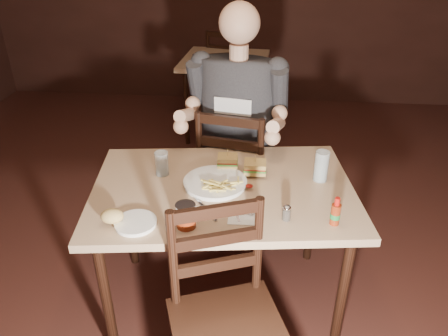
# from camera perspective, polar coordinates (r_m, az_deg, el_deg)

# --- Properties ---
(room_shell) EXTENTS (7.00, 7.00, 7.00)m
(room_shell) POSITION_cam_1_polar(r_m,az_deg,el_deg) (1.71, -0.63, 11.90)
(room_shell) COLOR black
(room_shell) RESTS_ON ground
(main_table) EXTENTS (1.38, 1.01, 0.77)m
(main_table) POSITION_cam_1_polar(r_m,az_deg,el_deg) (2.20, -0.12, -4.14)
(main_table) COLOR tan
(main_table) RESTS_ON ground
(bg_table) EXTENTS (0.85, 0.85, 0.77)m
(bg_table) POSITION_cam_1_polar(r_m,az_deg,el_deg) (4.32, 0.13, 12.97)
(bg_table) COLOR tan
(bg_table) RESTS_ON ground
(chair_far) EXTENTS (0.54, 0.57, 0.98)m
(chair_far) POSITION_cam_1_polar(r_m,az_deg,el_deg) (2.82, 1.75, -0.79)
(chair_far) COLOR black
(chair_far) RESTS_ON ground
(chair_near) EXTENTS (0.59, 0.61, 0.97)m
(chair_near) POSITION_cam_1_polar(r_m,az_deg,el_deg) (1.87, 0.65, -20.60)
(chair_near) COLOR black
(chair_near) RESTS_ON ground
(bg_chair_far) EXTENTS (0.53, 0.56, 0.94)m
(bg_chair_far) POSITION_cam_1_polar(r_m,az_deg,el_deg) (4.90, 0.72, 12.45)
(bg_chair_far) COLOR black
(bg_chair_far) RESTS_ON ground
(bg_chair_near) EXTENTS (0.55, 0.58, 0.92)m
(bg_chair_near) POSITION_cam_1_polar(r_m,az_deg,el_deg) (3.87, -0.62, 7.50)
(bg_chair_near) COLOR black
(bg_chair_near) RESTS_ON ground
(diner) EXTENTS (0.68, 0.58, 1.05)m
(diner) POSITION_cam_1_polar(r_m,az_deg,el_deg) (2.54, 1.63, 9.14)
(diner) COLOR #2F3134
(diner) RESTS_ON chair_far
(dinner_plate) EXTENTS (0.34, 0.34, 0.02)m
(dinner_plate) POSITION_cam_1_polar(r_m,az_deg,el_deg) (2.18, -1.16, -2.00)
(dinner_plate) COLOR white
(dinner_plate) RESTS_ON main_table
(sandwich_left) EXTENTS (0.11, 0.09, 0.09)m
(sandwich_left) POSITION_cam_1_polar(r_m,az_deg,el_deg) (2.29, 0.48, 1.30)
(sandwich_left) COLOR tan
(sandwich_left) RESTS_ON dinner_plate
(sandwich_right) EXTENTS (0.11, 0.09, 0.10)m
(sandwich_right) POSITION_cam_1_polar(r_m,az_deg,el_deg) (2.23, 4.09, 0.54)
(sandwich_right) COLOR tan
(sandwich_right) RESTS_ON dinner_plate
(fries_pile) EXTENTS (0.25, 0.19, 0.04)m
(fries_pile) POSITION_cam_1_polar(r_m,az_deg,el_deg) (2.11, -0.19, -2.29)
(fries_pile) COLOR #EBD46C
(fries_pile) RESTS_ON dinner_plate
(ketchup_dollop) EXTENTS (0.04, 0.04, 0.01)m
(ketchup_dollop) POSITION_cam_1_polar(r_m,az_deg,el_deg) (2.13, 3.30, -2.35)
(ketchup_dollop) COLOR maroon
(ketchup_dollop) RESTS_ON dinner_plate
(glass_left) EXTENTS (0.08, 0.08, 0.13)m
(glass_left) POSITION_cam_1_polar(r_m,az_deg,el_deg) (2.26, -8.12, 0.59)
(glass_left) COLOR silver
(glass_left) RESTS_ON main_table
(glass_right) EXTENTS (0.08, 0.08, 0.16)m
(glass_right) POSITION_cam_1_polar(r_m,az_deg,el_deg) (2.23, 12.59, 0.24)
(glass_right) COLOR silver
(glass_right) RESTS_ON main_table
(hot_sauce) EXTENTS (0.05, 0.05, 0.13)m
(hot_sauce) POSITION_cam_1_polar(r_m,az_deg,el_deg) (1.94, 14.40, -5.47)
(hot_sauce) COLOR maroon
(hot_sauce) RESTS_ON main_table
(salt_shaker) EXTENTS (0.04, 0.04, 0.06)m
(salt_shaker) POSITION_cam_1_polar(r_m,az_deg,el_deg) (1.96, 3.56, -5.28)
(salt_shaker) COLOR white
(salt_shaker) RESTS_ON main_table
(pepper_shaker) EXTENTS (0.04, 0.04, 0.07)m
(pepper_shaker) POSITION_cam_1_polar(r_m,az_deg,el_deg) (1.94, 8.17, -5.85)
(pepper_shaker) COLOR #38332D
(pepper_shaker) RESTS_ON main_table
(syrup_dispenser) EXTENTS (0.10, 0.10, 0.11)m
(syrup_dispenser) POSITION_cam_1_polar(r_m,az_deg,el_deg) (1.87, -5.01, -6.22)
(syrup_dispenser) COLOR maroon
(syrup_dispenser) RESTS_ON main_table
(napkin) EXTENTS (0.15, 0.14, 0.00)m
(napkin) POSITION_cam_1_polar(r_m,az_deg,el_deg) (1.96, 2.77, -6.23)
(napkin) COLOR white
(napkin) RESTS_ON main_table
(knife) EXTENTS (0.13, 0.19, 0.01)m
(knife) POSITION_cam_1_polar(r_m,az_deg,el_deg) (2.00, -2.49, -5.32)
(knife) COLOR silver
(knife) RESTS_ON napkin
(fork) EXTENTS (0.05, 0.14, 0.00)m
(fork) POSITION_cam_1_polar(r_m,az_deg,el_deg) (1.98, 1.61, -5.75)
(fork) COLOR silver
(fork) RESTS_ON napkin
(side_plate) EXTENTS (0.20, 0.20, 0.01)m
(side_plate) POSITION_cam_1_polar(r_m,az_deg,el_deg) (1.94, -11.45, -7.13)
(side_plate) COLOR white
(side_plate) RESTS_ON main_table
(bread_roll) EXTENTS (0.11, 0.09, 0.06)m
(bread_roll) POSITION_cam_1_polar(r_m,az_deg,el_deg) (1.95, -14.41, -6.10)
(bread_roll) COLOR #D9B465
(bread_roll) RESTS_ON side_plate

